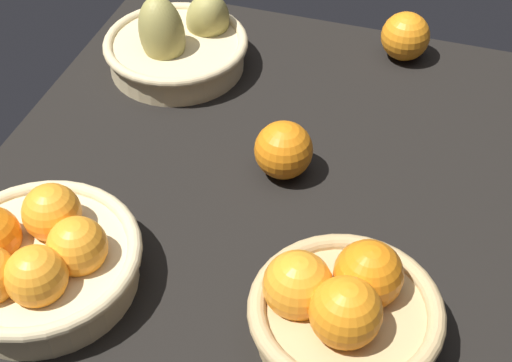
{
  "coord_description": "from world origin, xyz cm",
  "views": [
    {
      "loc": [
        -70.74,
        -23.24,
        74.34
      ],
      "look_at": [
        -3.6,
        -1.75,
        7.0
      ],
      "focal_mm": 54.04,
      "sensor_mm": 36.0,
      "label": 1
    }
  ],
  "objects_px": {
    "loose_orange_back_gap": "(284,150)",
    "basket_near_left": "(342,309)",
    "loose_orange_front_gap": "(405,36)",
    "basket_far_right_pears": "(179,45)",
    "basket_far_left": "(37,259)"
  },
  "relations": [
    {
      "from": "basket_near_left",
      "to": "basket_far_left",
      "type": "height_order",
      "value": "basket_near_left"
    },
    {
      "from": "loose_orange_front_gap",
      "to": "basket_far_left",
      "type": "bearing_deg",
      "value": 151.44
    },
    {
      "from": "basket_near_left",
      "to": "loose_orange_front_gap",
      "type": "xyz_separation_m",
      "value": [
        0.55,
        0.03,
        -0.01
      ]
    },
    {
      "from": "basket_far_right_pears",
      "to": "loose_orange_front_gap",
      "type": "bearing_deg",
      "value": -68.54
    },
    {
      "from": "basket_far_right_pears",
      "to": "loose_orange_front_gap",
      "type": "xyz_separation_m",
      "value": [
        0.13,
        -0.33,
        -0.0
      ]
    },
    {
      "from": "basket_far_right_pears",
      "to": "basket_near_left",
      "type": "bearing_deg",
      "value": -139.62
    },
    {
      "from": "basket_far_left",
      "to": "loose_orange_back_gap",
      "type": "bearing_deg",
      "value": -38.44
    },
    {
      "from": "loose_orange_back_gap",
      "to": "basket_near_left",
      "type": "bearing_deg",
      "value": -150.18
    },
    {
      "from": "basket_far_right_pears",
      "to": "loose_orange_back_gap",
      "type": "relative_size",
      "value": 2.99
    },
    {
      "from": "basket_far_left",
      "to": "loose_orange_back_gap",
      "type": "distance_m",
      "value": 0.35
    },
    {
      "from": "basket_far_right_pears",
      "to": "basket_far_left",
      "type": "height_order",
      "value": "basket_far_right_pears"
    },
    {
      "from": "basket_far_right_pears",
      "to": "basket_far_left",
      "type": "distance_m",
      "value": 0.46
    },
    {
      "from": "basket_far_right_pears",
      "to": "basket_near_left",
      "type": "xyz_separation_m",
      "value": [
        -0.42,
        -0.36,
        0.01
      ]
    },
    {
      "from": "loose_orange_front_gap",
      "to": "loose_orange_back_gap",
      "type": "distance_m",
      "value": 0.34
    },
    {
      "from": "basket_far_right_pears",
      "to": "basket_near_left",
      "type": "distance_m",
      "value": 0.56
    }
  ]
}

